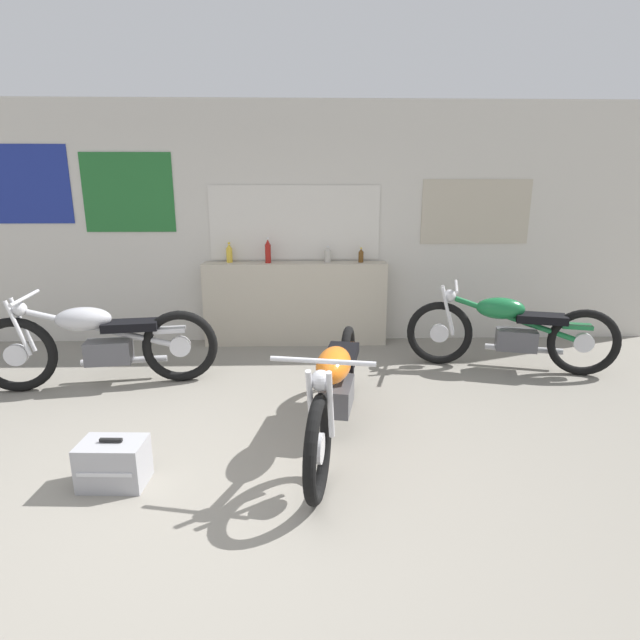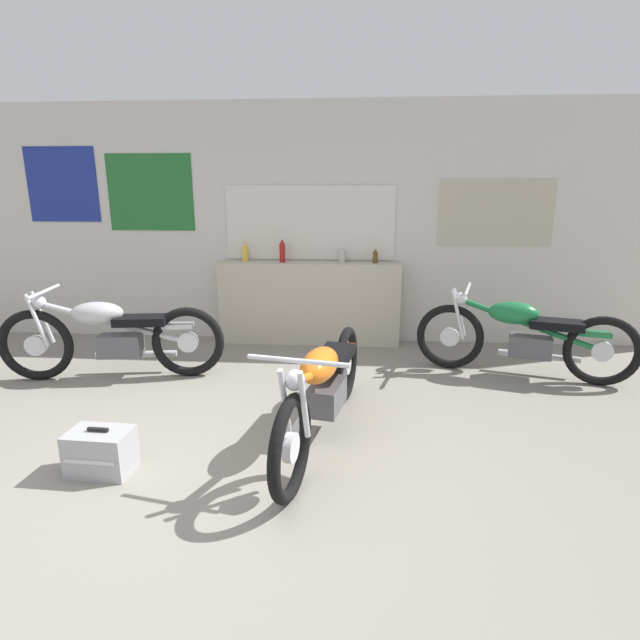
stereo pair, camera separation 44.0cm
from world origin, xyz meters
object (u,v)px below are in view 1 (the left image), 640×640
object	(u,v)px
bottle_leftmost	(229,254)
bottle_right_center	(361,256)
bottle_center	(328,255)
motorcycle_green	(510,330)
hard_case_silver	(114,463)
motorcycle_orange	(335,386)
bottle_left_center	(268,252)
motorcycle_silver	(100,343)

from	to	relation	value
bottle_leftmost	bottle_right_center	world-z (taller)	bottle_leftmost
bottle_center	bottle_right_center	size ratio (longest dim) A/B	1.09
bottle_leftmost	bottle_right_center	distance (m)	1.55
motorcycle_green	hard_case_silver	xyz separation A→B (m)	(-3.31, -2.01, -0.27)
bottle_right_center	motorcycle_orange	world-z (taller)	bottle_right_center
bottle_left_center	motorcycle_silver	world-z (taller)	bottle_left_center
bottle_leftmost	hard_case_silver	xyz separation A→B (m)	(-0.32, -3.03, -0.94)
bottle_right_center	hard_case_silver	world-z (taller)	bottle_right_center
bottle_right_center	hard_case_silver	bearing A→B (deg)	-121.98
motorcycle_silver	motorcycle_green	bearing A→B (deg)	4.93
bottle_left_center	hard_case_silver	world-z (taller)	bottle_left_center
bottle_leftmost	hard_case_silver	size ratio (longest dim) A/B	0.57
bottle_center	bottle_right_center	distance (m)	0.39
bottle_left_center	bottle_right_center	bearing A→B (deg)	1.07
motorcycle_orange	hard_case_silver	xyz separation A→B (m)	(-1.43, -0.57, -0.27)
bottle_left_center	bottle_center	world-z (taller)	bottle_left_center
motorcycle_orange	hard_case_silver	bearing A→B (deg)	-158.23
bottle_leftmost	motorcycle_silver	bearing A→B (deg)	-127.06
bottle_left_center	motorcycle_orange	bearing A→B (deg)	-74.78
bottle_left_center	bottle_center	bearing A→B (deg)	3.99
bottle_right_center	motorcycle_silver	distance (m)	2.97
motorcycle_green	bottle_left_center	bearing A→B (deg)	159.10
bottle_left_center	hard_case_silver	bearing A→B (deg)	-104.71
bottle_leftmost	bottle_right_center	bearing A→B (deg)	-1.37
motorcycle_orange	bottle_right_center	bearing A→B (deg)	79.80
bottle_center	motorcycle_silver	size ratio (longest dim) A/B	0.09
bottle_left_center	hard_case_silver	distance (m)	3.22
bottle_leftmost	motorcycle_green	world-z (taller)	bottle_leftmost
motorcycle_silver	motorcycle_green	world-z (taller)	motorcycle_silver
bottle_center	hard_case_silver	bearing A→B (deg)	-116.08
bottle_leftmost	motorcycle_green	bearing A→B (deg)	-18.91
motorcycle_silver	motorcycle_green	size ratio (longest dim) A/B	1.06
motorcycle_silver	motorcycle_orange	world-z (taller)	motorcycle_silver
bottle_left_center	bottle_center	xyz separation A→B (m)	(0.70, 0.05, -0.05)
motorcycle_silver	bottle_leftmost	bearing A→B (deg)	52.94
hard_case_silver	bottle_leftmost	bearing A→B (deg)	83.91
bottle_leftmost	bottle_center	bearing A→B (deg)	-0.42
bottle_right_center	hard_case_silver	size ratio (longest dim) A/B	0.42
hard_case_silver	bottle_center	bearing A→B (deg)	63.92
motorcycle_silver	motorcycle_orange	xyz separation A→B (m)	(2.14, -1.09, -0.01)
bottle_center	hard_case_silver	distance (m)	3.49
bottle_right_center	motorcycle_orange	distance (m)	2.54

